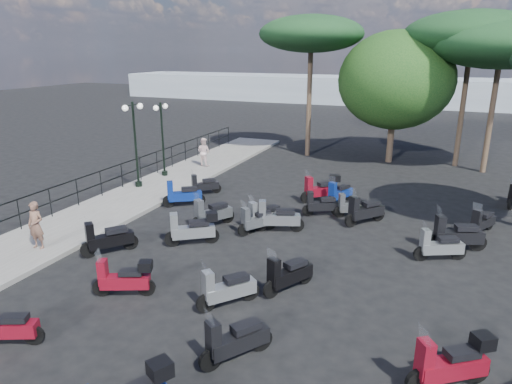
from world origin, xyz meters
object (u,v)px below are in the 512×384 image
at_px(pine_0, 472,35).
at_px(scooter_3, 212,214).
at_px(lamp_post_2, 162,134).
at_px(scooter_16, 339,193).
at_px(lamp_post_1, 135,139).
at_px(scooter_6, 4,327).
at_px(scooter_14, 227,289).
at_px(scooter_28, 482,222).
at_px(scooter_25, 451,364).
at_px(scooter_22, 365,211).
at_px(scooter_13, 235,341).
at_px(scooter_4, 183,195).
at_px(scooter_23, 352,207).
at_px(scooter_10, 264,216).
at_px(scooter_17, 321,189).
at_px(pine_2, 311,34).
at_px(pine_1, 502,44).
at_px(woman, 36,225).
at_px(scooter_21, 439,247).
at_px(scooter_2, 108,239).
at_px(scooter_8, 192,229).
at_px(scooter_9, 277,218).
at_px(scooter_5, 204,185).
at_px(scooter_15, 257,221).
at_px(scooter_11, 321,205).
at_px(broadleaf_tree, 396,80).
at_px(scooter_27, 456,235).
at_px(scooter_20, 288,275).

bearing_deg(pine_0, scooter_3, -121.57).
bearing_deg(lamp_post_2, scooter_16, -5.17).
distance_m(lamp_post_1, scooter_6, 11.61).
relative_size(scooter_14, scooter_28, 1.00).
relative_size(scooter_16, pine_0, 0.18).
distance_m(scooter_14, scooter_25, 5.18).
bearing_deg(scooter_25, scooter_22, -14.88).
height_order(scooter_13, scooter_22, scooter_22).
relative_size(scooter_4, scooter_14, 1.07).
distance_m(lamp_post_1, scooter_23, 9.85).
height_order(scooter_10, scooter_17, scooter_17).
bearing_deg(pine_2, scooter_16, -65.31).
bearing_deg(scooter_13, pine_1, -71.60).
height_order(lamp_post_1, scooter_25, lamp_post_1).
xyz_separation_m(woman, pine_0, (12.08, 17.16, 5.90)).
distance_m(lamp_post_2, scooter_10, 8.38).
bearing_deg(woman, scooter_22, 32.33).
bearing_deg(scooter_17, scooter_28, -145.07).
distance_m(lamp_post_2, scooter_4, 4.85).
height_order(scooter_13, scooter_21, scooter_13).
height_order(scooter_22, scooter_23, scooter_22).
bearing_deg(scooter_25, scooter_10, 9.72).
relative_size(scooter_2, scooter_8, 0.93).
height_order(scooter_9, pine_1, pine_1).
distance_m(scooter_2, scooter_25, 10.11).
relative_size(scooter_10, pine_2, 0.18).
relative_size(woman, scooter_21, 1.01).
distance_m(scooter_5, scooter_15, 4.98).
bearing_deg(scooter_11, lamp_post_2, 48.48).
xyz_separation_m(scooter_3, scooter_9, (2.31, 0.49, 0.01)).
relative_size(scooter_4, scooter_21, 0.99).
bearing_deg(scooter_2, pine_0, -82.53).
relative_size(scooter_23, pine_2, 0.17).
xyz_separation_m(woman, scooter_13, (7.89, -2.39, -0.44)).
bearing_deg(pine_2, lamp_post_1, -117.61).
bearing_deg(scooter_8, scooter_22, -85.23).
height_order(scooter_17, scooter_21, scooter_17).
xyz_separation_m(scooter_2, scooter_14, (4.75, -1.34, -0.02)).
xyz_separation_m(scooter_13, pine_1, (5.52, 18.64, 5.87)).
xyz_separation_m(scooter_5, scooter_25, (10.06, -8.84, 0.11)).
bearing_deg(scooter_15, lamp_post_2, -1.26).
xyz_separation_m(scooter_14, broadleaf_tree, (1.77, 17.29, 4.04)).
bearing_deg(scooter_27, pine_1, -28.81).
height_order(scooter_16, scooter_25, scooter_25).
bearing_deg(scooter_10, pine_0, -82.08).
distance_m(scooter_6, scooter_25, 9.08).
bearing_deg(scooter_21, scooter_11, 34.03).
bearing_deg(lamp_post_1, scooter_20, -24.07).
xyz_separation_m(scooter_16, pine_0, (4.46, 8.83, 6.37)).
distance_m(lamp_post_2, scooter_3, 7.34).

